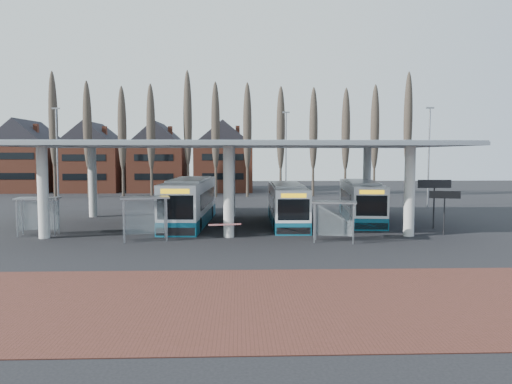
{
  "coord_description": "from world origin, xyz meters",
  "views": [
    {
      "loc": [
        0.64,
        -30.1,
        5.49
      ],
      "look_at": [
        1.96,
        7.0,
        2.63
      ],
      "focal_mm": 35.0,
      "sensor_mm": 36.0,
      "label": 1
    }
  ],
  "objects_px": {
    "shelter_0": "(39,208)",
    "shelter_1": "(145,208)",
    "bus_1": "(190,202)",
    "bus_3": "(361,202)",
    "shelter_2": "(334,212)",
    "bus_2": "(287,205)"
  },
  "relations": [
    {
      "from": "bus_1",
      "to": "shelter_0",
      "type": "distance_m",
      "value": 10.97
    },
    {
      "from": "bus_1",
      "to": "bus_3",
      "type": "relative_size",
      "value": 1.09
    },
    {
      "from": "bus_3",
      "to": "shelter_2",
      "type": "xyz_separation_m",
      "value": [
        -4.17,
        -10.06,
        0.32
      ]
    },
    {
      "from": "bus_2",
      "to": "shelter_1",
      "type": "height_order",
      "value": "bus_2"
    },
    {
      "from": "bus_1",
      "to": "shelter_2",
      "type": "bearing_deg",
      "value": -37.74
    },
    {
      "from": "bus_1",
      "to": "bus_2",
      "type": "distance_m",
      "value": 7.6
    },
    {
      "from": "bus_1",
      "to": "bus_3",
      "type": "xyz_separation_m",
      "value": [
        13.94,
        1.64,
        -0.14
      ]
    },
    {
      "from": "bus_3",
      "to": "shelter_2",
      "type": "distance_m",
      "value": 10.89
    },
    {
      "from": "bus_3",
      "to": "shelter_0",
      "type": "xyz_separation_m",
      "value": [
        -23.6,
        -6.83,
        0.33
      ]
    },
    {
      "from": "bus_3",
      "to": "shelter_2",
      "type": "height_order",
      "value": "bus_3"
    },
    {
      "from": "shelter_1",
      "to": "shelter_2",
      "type": "height_order",
      "value": "shelter_1"
    },
    {
      "from": "shelter_0",
      "to": "bus_3",
      "type": "bearing_deg",
      "value": 10.54
    },
    {
      "from": "shelter_1",
      "to": "shelter_0",
      "type": "bearing_deg",
      "value": 150.2
    },
    {
      "from": "shelter_0",
      "to": "shelter_1",
      "type": "distance_m",
      "value": 7.87
    },
    {
      "from": "bus_1",
      "to": "shelter_2",
      "type": "height_order",
      "value": "bus_1"
    },
    {
      "from": "bus_3",
      "to": "shelter_1",
      "type": "xyz_separation_m",
      "value": [
        -16.07,
        -9.11,
        0.49
      ]
    },
    {
      "from": "bus_2",
      "to": "shelter_1",
      "type": "bearing_deg",
      "value": -142.86
    },
    {
      "from": "bus_2",
      "to": "shelter_0",
      "type": "distance_m",
      "value": 17.92
    },
    {
      "from": "bus_3",
      "to": "shelter_1",
      "type": "relative_size",
      "value": 3.65
    },
    {
      "from": "bus_1",
      "to": "bus_3",
      "type": "height_order",
      "value": "bus_1"
    },
    {
      "from": "shelter_1",
      "to": "bus_3",
      "type": "bearing_deg",
      "value": 16.55
    },
    {
      "from": "bus_3",
      "to": "shelter_2",
      "type": "bearing_deg",
      "value": -105.83
    }
  ]
}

